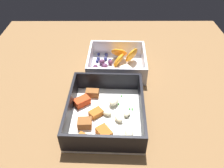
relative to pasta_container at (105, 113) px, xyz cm
name	(u,v)px	position (x,y,z in cm)	size (l,w,h in cm)	color
table_surface	(113,90)	(10.46, -1.99, -2.60)	(80.00, 80.00, 2.00)	brown
pasta_container	(105,113)	(0.00, 0.00, 0.00)	(19.54, 17.01, 5.27)	white
fruit_bowl	(117,63)	(18.48, -3.15, 0.34)	(14.88, 16.30, 5.66)	white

